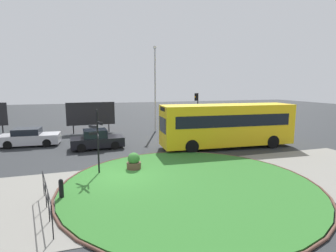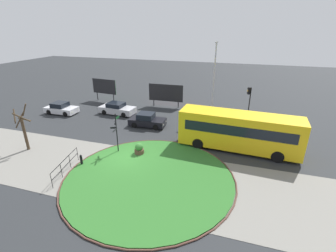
% 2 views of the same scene
% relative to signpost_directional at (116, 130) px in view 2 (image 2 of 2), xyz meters
% --- Properties ---
extents(ground, '(120.00, 120.00, 0.00)m').
position_rel_signpost_directional_xyz_m(ground, '(1.18, -0.72, -2.08)').
color(ground, '#282B2D').
extents(sidewalk_paving, '(32.00, 7.66, 0.02)m').
position_rel_signpost_directional_xyz_m(sidewalk_paving, '(1.18, -2.89, -2.07)').
color(sidewalk_paving, gray).
rests_on(sidewalk_paving, ground).
extents(grass_island, '(12.17, 12.17, 0.10)m').
position_rel_signpost_directional_xyz_m(grass_island, '(4.12, -2.94, -2.03)').
color(grass_island, '#2D6B28').
rests_on(grass_island, ground).
extents(grass_kerb_ring, '(12.48, 12.48, 0.11)m').
position_rel_signpost_directional_xyz_m(grass_kerb_ring, '(4.12, -2.94, -2.03)').
color(grass_kerb_ring, brown).
rests_on(grass_kerb_ring, ground).
extents(signpost_directional, '(0.70, 1.24, 3.56)m').
position_rel_signpost_directional_xyz_m(signpost_directional, '(0.00, 0.00, 0.00)').
color(signpost_directional, black).
rests_on(signpost_directional, ground).
extents(bollard_foreground, '(0.20, 0.20, 0.91)m').
position_rel_signpost_directional_xyz_m(bollard_foreground, '(-1.71, -2.83, -1.62)').
color(bollard_foreground, black).
rests_on(bollard_foreground, ground).
extents(railing_grass_edge, '(0.76, 3.78, 1.16)m').
position_rel_signpost_directional_xyz_m(railing_grass_edge, '(-2.10, -4.14, -1.34)').
color(railing_grass_edge, black).
rests_on(railing_grass_edge, ground).
extents(bus_yellow, '(10.46, 3.10, 3.35)m').
position_rel_signpost_directional_xyz_m(bus_yellow, '(9.97, 3.64, -0.29)').
color(bus_yellow, yellow).
rests_on(bus_yellow, ground).
extents(car_near_lane, '(4.00, 1.97, 1.48)m').
position_rel_signpost_directional_xyz_m(car_near_lane, '(0.24, 6.30, -1.41)').
color(car_near_lane, black).
rests_on(car_near_lane, ground).
extents(car_far_lane, '(3.99, 1.96, 1.43)m').
position_rel_signpost_directional_xyz_m(car_far_lane, '(-11.70, 6.97, -1.43)').
color(car_far_lane, silver).
rests_on(car_far_lane, ground).
extents(car_trailing, '(4.56, 2.17, 1.42)m').
position_rel_signpost_directional_xyz_m(car_trailing, '(-4.86, 8.93, -1.42)').
color(car_trailing, '#B7B7BC').
rests_on(car_trailing, ground).
extents(traffic_light_near, '(0.48, 0.31, 3.99)m').
position_rel_signpost_directional_xyz_m(traffic_light_near, '(10.68, 11.16, 0.83)').
color(traffic_light_near, black).
rests_on(traffic_light_near, ground).
extents(lamppost_tall, '(0.32, 0.32, 8.69)m').
position_rel_signpost_directional_xyz_m(lamppost_tall, '(6.51, 12.31, 2.55)').
color(lamppost_tall, '#B7B7BC').
rests_on(lamppost_tall, ground).
extents(billboard_left, '(3.90, 0.51, 3.26)m').
position_rel_signpost_directional_xyz_m(billboard_left, '(-9.24, 13.43, 0.06)').
color(billboard_left, black).
rests_on(billboard_left, ground).
extents(billboard_right, '(4.75, 0.27, 3.11)m').
position_rel_signpost_directional_xyz_m(billboard_right, '(0.08, 13.54, -0.16)').
color(billboard_right, black).
rests_on(billboard_right, ground).
extents(planter_near_signpost, '(0.81, 0.81, 1.03)m').
position_rel_signpost_directional_xyz_m(planter_near_signpost, '(1.97, 0.16, -1.62)').
color(planter_near_signpost, brown).
rests_on(planter_near_signpost, ground).
extents(street_tree_bare, '(1.54, 1.46, 4.26)m').
position_rel_signpost_directional_xyz_m(street_tree_bare, '(-7.89, -2.02, -0.01)').
color(street_tree_bare, '#423323').
rests_on(street_tree_bare, ground).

